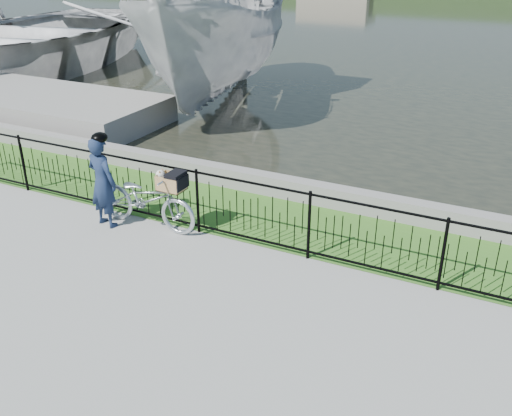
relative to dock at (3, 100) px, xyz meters
The scene contains 10 objects.
ground 11.42m from the dock, 28.81° to the right, with size 120.00×120.00×0.00m, color gray.
grass_strip 10.42m from the dock, 16.17° to the right, with size 60.00×2.00×0.01m, color #376720.
water 29.26m from the dock, 70.02° to the left, with size 120.00×120.00×0.00m, color black.
quay_wall 10.18m from the dock, 10.76° to the right, with size 60.00×0.30×0.40m, color gray.
fence 10.74m from the dock, 21.31° to the right, with size 14.00×0.06×1.15m, color black, non-canonical shape.
dock is the anchor object (origin of this frame).
bicycle_rig 9.08m from the dock, 26.84° to the right, with size 1.96×0.68×1.14m.
cyclist 8.62m from the dock, 30.56° to the right, with size 0.64×0.48×1.68m.
boat_near 6.46m from the dock, 34.44° to the left, with size 5.87×9.98×5.42m.
boat_far 6.23m from the dock, 125.52° to the left, with size 11.02×13.71×2.52m.
Camera 1 is at (3.73, -5.72, 4.56)m, focal length 40.00 mm.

